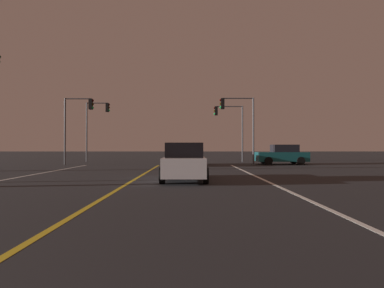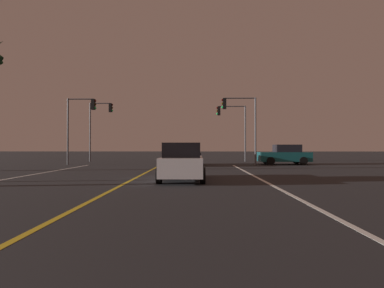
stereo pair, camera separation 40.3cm
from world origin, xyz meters
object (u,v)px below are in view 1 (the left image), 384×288
object	(u,v)px
car_crossing_side	(282,155)
traffic_light_far_right	(229,120)
car_lead_same_lane	(185,162)
traffic_light_near_left	(78,116)
car_ahead_far	(188,155)
traffic_light_far_left	(97,119)
traffic_light_near_right	(238,115)

from	to	relation	value
car_crossing_side	traffic_light_far_right	bearing A→B (deg)	-49.87
car_crossing_side	car_lead_same_lane	xyz separation A→B (m)	(-8.20, -12.77, 0.00)
car_lead_same_lane	traffic_light_near_left	distance (m)	15.44
car_ahead_far	traffic_light_far_left	bearing A→B (deg)	56.48
car_crossing_side	traffic_light_near_right	bearing A→B (deg)	10.69
traffic_light_far_right	traffic_light_near_right	bearing A→B (deg)	90.39
traffic_light_far_right	car_crossing_side	bearing A→B (deg)	130.13
car_crossing_side	traffic_light_far_left	size ratio (longest dim) A/B	0.72
traffic_light_near_right	traffic_light_far_left	world-z (taller)	traffic_light_far_left
traffic_light_far_right	traffic_light_far_left	distance (m)	13.37
traffic_light_near_left	traffic_light_far_right	bearing A→B (deg)	22.46
car_ahead_far	car_crossing_side	size ratio (longest dim) A/B	1.00
car_lead_same_lane	traffic_light_near_right	world-z (taller)	traffic_light_near_right
car_crossing_side	car_ahead_far	bearing A→B (deg)	9.61
car_crossing_side	traffic_light_far_right	size ratio (longest dim) A/B	0.76
car_lead_same_lane	traffic_light_far_left	world-z (taller)	traffic_light_far_left
traffic_light_near_left	traffic_light_far_left	world-z (taller)	traffic_light_far_left
car_ahead_far	traffic_light_far_right	bearing A→B (deg)	-33.93
car_lead_same_lane	traffic_light_far_right	xyz separation A→B (m)	(4.19, 17.53, 3.36)
car_ahead_far	traffic_light_far_right	distance (m)	8.11
car_crossing_side	car_lead_same_lane	world-z (taller)	same
traffic_light_near_left	traffic_light_far_left	xyz separation A→B (m)	(-0.07, 5.50, 0.26)
traffic_light_near_right	traffic_light_near_left	distance (m)	13.34
car_ahead_far	traffic_light_far_left	distance (m)	11.65
car_lead_same_lane	traffic_light_far_right	bearing A→B (deg)	-13.46
car_crossing_side	traffic_light_near_right	distance (m)	5.24
car_ahead_far	traffic_light_far_right	size ratio (longest dim) A/B	0.76
car_ahead_far	car_crossing_side	world-z (taller)	same
car_crossing_side	traffic_light_near_left	xyz separation A→B (m)	(-17.31, -0.75, 3.28)
traffic_light_near_left	traffic_light_far_right	xyz separation A→B (m)	(13.30, 5.50, 0.07)
traffic_light_far_left	car_lead_same_lane	bearing A→B (deg)	-62.36
traffic_light_near_right	traffic_light_far_right	bearing A→B (deg)	-89.61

